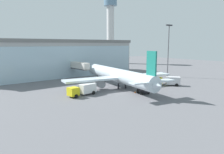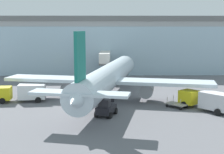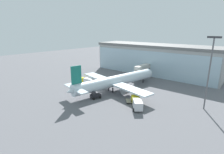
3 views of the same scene
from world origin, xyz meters
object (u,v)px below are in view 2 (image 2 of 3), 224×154
(pushback_tug, at_px, (106,108))
(catering_truck, at_px, (23,92))
(jet_bridge, at_px, (105,58))
(baggage_cart, at_px, (177,104))
(safety_cone_nose, at_px, (99,110))
(safety_cone_wingtip, at_px, (190,102))
(fuel_truck, at_px, (207,100))
(airplane, at_px, (108,77))

(pushback_tug, bearing_deg, catering_truck, 77.41)
(catering_truck, distance_m, pushback_tug, 14.95)
(jet_bridge, xyz_separation_m, baggage_cart, (11.76, -26.52, -4.05))
(safety_cone_nose, relative_size, safety_cone_wingtip, 1.00)
(pushback_tug, bearing_deg, jet_bridge, 20.13)
(baggage_cart, distance_m, pushback_tug, 10.74)
(safety_cone_nose, distance_m, safety_cone_wingtip, 14.20)
(safety_cone_nose, bearing_deg, baggage_cart, 14.04)
(safety_cone_nose, bearing_deg, safety_cone_wingtip, 21.89)
(catering_truck, bearing_deg, safety_cone_wingtip, 170.68)
(safety_cone_nose, bearing_deg, jet_bridge, 92.03)
(jet_bridge, relative_size, fuel_truck, 1.87)
(jet_bridge, distance_m, pushback_tug, 31.37)
(airplane, xyz_separation_m, catering_truck, (-12.83, -2.57, -1.95))
(jet_bridge, xyz_separation_m, safety_cone_nose, (1.04, -29.21, -4.28))
(pushback_tug, bearing_deg, safety_cone_wingtip, -43.08)
(safety_cone_wingtip, bearing_deg, fuel_truck, -71.46)
(safety_cone_wingtip, bearing_deg, pushback_tug, -149.43)
(safety_cone_nose, bearing_deg, pushback_tug, -61.66)
(pushback_tug, bearing_deg, baggage_cart, -48.45)
(safety_cone_wingtip, bearing_deg, jet_bridge, 120.72)
(baggage_cart, distance_m, safety_cone_wingtip, 3.59)
(fuel_truck, bearing_deg, safety_cone_nose, 51.44)
(fuel_truck, distance_m, pushback_tug, 13.87)
(airplane, height_order, catering_truck, airplane)
(airplane, height_order, safety_cone_nose, airplane)
(airplane, distance_m, safety_cone_wingtip, 13.06)
(airplane, xyz_separation_m, baggage_cart, (9.95, -5.23, -2.92))
(jet_bridge, relative_size, pushback_tug, 3.54)
(baggage_cart, xyz_separation_m, safety_cone_wingtip, (2.45, 2.61, -0.23))
(catering_truck, relative_size, pushback_tug, 2.11)
(baggage_cart, bearing_deg, pushback_tug, 69.38)
(airplane, bearing_deg, safety_cone_nose, -176.88)
(fuel_truck, bearing_deg, safety_cone_wingtip, -25.32)
(jet_bridge, distance_m, fuel_truck, 32.05)
(airplane, distance_m, fuel_truck, 15.34)
(fuel_truck, xyz_separation_m, safety_cone_wingtip, (-1.32, 3.95, -1.19))
(jet_bridge, xyz_separation_m, catering_truck, (-11.02, -23.86, -3.09))
(jet_bridge, relative_size, safety_cone_nose, 23.05)
(airplane, bearing_deg, baggage_cart, -109.02)
(fuel_truck, bearing_deg, jet_bridge, -14.71)
(airplane, xyz_separation_m, safety_cone_nose, (-0.77, -7.91, -3.14))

